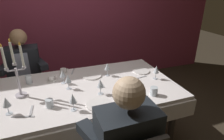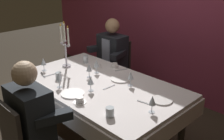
{
  "view_description": "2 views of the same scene",
  "coord_description": "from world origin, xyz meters",
  "px_view_note": "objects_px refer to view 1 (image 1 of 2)",
  "views": [
    {
      "loc": [
        -0.38,
        -1.82,
        1.75
      ],
      "look_at": [
        0.29,
        0.04,
        0.88
      ],
      "focal_mm": 30.87,
      "sensor_mm": 36.0,
      "label": 1
    },
    {
      "loc": [
        2.0,
        -1.77,
        1.98
      ],
      "look_at": [
        0.2,
        0.01,
        0.95
      ],
      "focal_mm": 42.49,
      "sensor_mm": 36.0,
      "label": 2
    }
  ],
  "objects_px": {
    "dinner_plate_1": "(99,104)",
    "wine_glass_4": "(68,79)",
    "dining_table": "(89,96)",
    "wine_glass_3": "(107,67)",
    "wine_glass_6": "(63,74)",
    "dinner_plate_2": "(92,76)",
    "wine_glass_2": "(100,84)",
    "coffee_cup_0": "(120,102)",
    "wine_glass_0": "(6,102)",
    "water_tumbler_1": "(29,79)",
    "coffee_cup_1": "(51,78)",
    "water_tumbler_0": "(154,91)",
    "coffee_cup_2": "(64,71)",
    "seated_diner_0": "(24,66)",
    "wine_glass_1": "(156,70)",
    "candelabra": "(17,74)",
    "dinner_plate_0": "(141,71)",
    "water_tumbler_2": "(49,103)",
    "wine_glass_5": "(73,99)"
  },
  "relations": [
    {
      "from": "dinner_plate_1",
      "to": "wine_glass_4",
      "type": "bearing_deg",
      "value": 118.07
    },
    {
      "from": "wine_glass_1",
      "to": "coffee_cup_0",
      "type": "xyz_separation_m",
      "value": [
        -0.59,
        -0.35,
        -0.09
      ]
    },
    {
      "from": "water_tumbler_2",
      "to": "coffee_cup_2",
      "type": "relative_size",
      "value": 0.58
    },
    {
      "from": "dinner_plate_1",
      "to": "coffee_cup_0",
      "type": "bearing_deg",
      "value": -16.25
    },
    {
      "from": "wine_glass_4",
      "to": "seated_diner_0",
      "type": "xyz_separation_m",
      "value": [
        -0.48,
        0.86,
        -0.12
      ]
    },
    {
      "from": "dinner_plate_1",
      "to": "water_tumbler_1",
      "type": "relative_size",
      "value": 2.49
    },
    {
      "from": "dinner_plate_2",
      "to": "wine_glass_4",
      "type": "bearing_deg",
      "value": -144.69
    },
    {
      "from": "dinner_plate_1",
      "to": "wine_glass_6",
      "type": "relative_size",
      "value": 1.44
    },
    {
      "from": "coffee_cup_2",
      "to": "wine_glass_0",
      "type": "bearing_deg",
      "value": -128.31
    },
    {
      "from": "candelabra",
      "to": "dinner_plate_0",
      "type": "bearing_deg",
      "value": 4.87
    },
    {
      "from": "dinner_plate_1",
      "to": "dining_table",
      "type": "bearing_deg",
      "value": 91.86
    },
    {
      "from": "dinner_plate_0",
      "to": "dining_table",
      "type": "bearing_deg",
      "value": -167.97
    },
    {
      "from": "wine_glass_5",
      "to": "wine_glass_1",
      "type": "bearing_deg",
      "value": 16.29
    },
    {
      "from": "dining_table",
      "to": "coffee_cup_0",
      "type": "height_order",
      "value": "coffee_cup_0"
    },
    {
      "from": "water_tumbler_1",
      "to": "wine_glass_6",
      "type": "bearing_deg",
      "value": -19.53
    },
    {
      "from": "candelabra",
      "to": "dinner_plate_0",
      "type": "relative_size",
      "value": 2.85
    },
    {
      "from": "coffee_cup_0",
      "to": "coffee_cup_1",
      "type": "bearing_deg",
      "value": 127.84
    },
    {
      "from": "water_tumbler_1",
      "to": "seated_diner_0",
      "type": "relative_size",
      "value": 0.08
    },
    {
      "from": "wine_glass_2",
      "to": "wine_glass_4",
      "type": "distance_m",
      "value": 0.36
    },
    {
      "from": "wine_glass_4",
      "to": "water_tumbler_0",
      "type": "height_order",
      "value": "wine_glass_4"
    },
    {
      "from": "water_tumbler_2",
      "to": "wine_glass_4",
      "type": "bearing_deg",
      "value": 52.95
    },
    {
      "from": "dinner_plate_1",
      "to": "wine_glass_1",
      "type": "bearing_deg",
      "value": 20.69
    },
    {
      "from": "dining_table",
      "to": "coffee_cup_1",
      "type": "bearing_deg",
      "value": 140.92
    },
    {
      "from": "dinner_plate_1",
      "to": "wine_glass_0",
      "type": "bearing_deg",
      "value": 170.07
    },
    {
      "from": "water_tumbler_1",
      "to": "wine_glass_3",
      "type": "bearing_deg",
      "value": -6.79
    },
    {
      "from": "wine_glass_3",
      "to": "coffee_cup_2",
      "type": "xyz_separation_m",
      "value": [
        -0.49,
        0.25,
        -0.09
      ]
    },
    {
      "from": "candelabra",
      "to": "coffee_cup_0",
      "type": "height_order",
      "value": "candelabra"
    },
    {
      "from": "wine_glass_3",
      "to": "seated_diner_0",
      "type": "xyz_separation_m",
      "value": [
        -0.97,
        0.69,
        -0.12
      ]
    },
    {
      "from": "water_tumbler_0",
      "to": "coffee_cup_2",
      "type": "xyz_separation_m",
      "value": [
        -0.78,
        0.84,
        -0.02
      ]
    },
    {
      "from": "dining_table",
      "to": "wine_glass_2",
      "type": "relative_size",
      "value": 11.83
    },
    {
      "from": "water_tumbler_1",
      "to": "dinner_plate_1",
      "type": "bearing_deg",
      "value": -47.85
    },
    {
      "from": "wine_glass_3",
      "to": "coffee_cup_1",
      "type": "bearing_deg",
      "value": 171.44
    },
    {
      "from": "wine_glass_6",
      "to": "water_tumbler_0",
      "type": "bearing_deg",
      "value": -34.79
    },
    {
      "from": "dinner_plate_0",
      "to": "wine_glass_6",
      "type": "xyz_separation_m",
      "value": [
        -0.97,
        0.02,
        0.11
      ]
    },
    {
      "from": "coffee_cup_1",
      "to": "wine_glass_5",
      "type": "bearing_deg",
      "value": -78.06
    },
    {
      "from": "wine_glass_5",
      "to": "coffee_cup_1",
      "type": "bearing_deg",
      "value": 101.94
    },
    {
      "from": "coffee_cup_0",
      "to": "water_tumbler_0",
      "type": "bearing_deg",
      "value": 5.66
    },
    {
      "from": "wine_glass_2",
      "to": "wine_glass_3",
      "type": "height_order",
      "value": "same"
    },
    {
      "from": "dining_table",
      "to": "wine_glass_3",
      "type": "height_order",
      "value": "wine_glass_3"
    },
    {
      "from": "wine_glass_6",
      "to": "dinner_plate_2",
      "type": "bearing_deg",
      "value": 11.09
    },
    {
      "from": "wine_glass_2",
      "to": "coffee_cup_0",
      "type": "bearing_deg",
      "value": -63.58
    },
    {
      "from": "seated_diner_0",
      "to": "wine_glass_3",
      "type": "bearing_deg",
      "value": -35.39
    },
    {
      "from": "wine_glass_0",
      "to": "water_tumbler_1",
      "type": "relative_size",
      "value": 1.73
    },
    {
      "from": "dinner_plate_1",
      "to": "coffee_cup_0",
      "type": "xyz_separation_m",
      "value": [
        0.19,
        -0.06,
        0.02
      ]
    },
    {
      "from": "candelabra",
      "to": "wine_glass_0",
      "type": "bearing_deg",
      "value": -106.02
    },
    {
      "from": "dinner_plate_1",
      "to": "dinner_plate_2",
      "type": "xyz_separation_m",
      "value": [
        0.09,
        0.62,
        0.0
      ]
    },
    {
      "from": "dining_table",
      "to": "wine_glass_6",
      "type": "height_order",
      "value": "wine_glass_6"
    },
    {
      "from": "wine_glass_0",
      "to": "wine_glass_1",
      "type": "bearing_deg",
      "value": 5.97
    },
    {
      "from": "dinner_plate_0",
      "to": "wine_glass_3",
      "type": "height_order",
      "value": "wine_glass_3"
    },
    {
      "from": "dinner_plate_1",
      "to": "seated_diner_0",
      "type": "relative_size",
      "value": 0.19
    }
  ]
}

